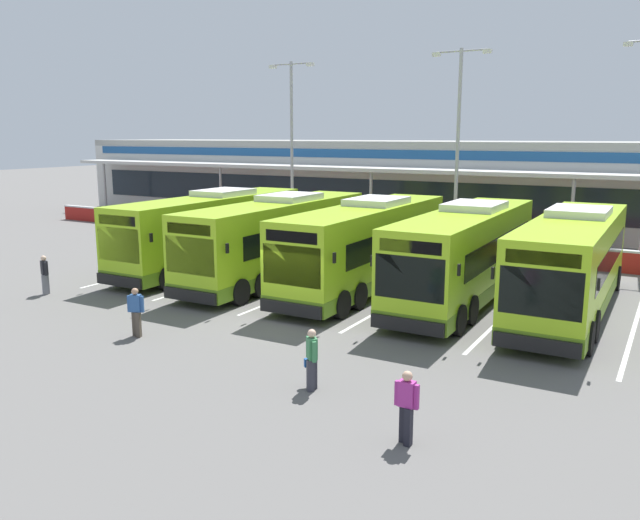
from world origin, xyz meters
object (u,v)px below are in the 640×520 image
at_px(coach_bus_left_centre, 279,240).
at_px(coach_bus_rightmost, 572,265).
at_px(coach_bus_centre, 367,247).
at_px(pedestrian_in_dark_coat, 136,310).
at_px(pedestrian_child, 407,405).
at_px(pedestrian_with_handbag, 312,358).
at_px(lamp_post_west, 292,137).
at_px(pedestrian_near_bin, 45,273).
at_px(lamp_post_centre, 458,138).
at_px(coach_bus_right_centre, 466,255).
at_px(coach_bus_leftmost, 213,232).

xyz_separation_m(coach_bus_left_centre, coach_bus_rightmost, (12.39, 0.62, 0.00)).
bearing_deg(coach_bus_centre, coach_bus_left_centre, -175.43).
bearing_deg(pedestrian_in_dark_coat, pedestrian_child, -13.27).
distance_m(pedestrian_with_handbag, lamp_post_west, 26.96).
xyz_separation_m(pedestrian_near_bin, lamp_post_centre, (11.33, 18.12, 5.42)).
bearing_deg(pedestrian_child, pedestrian_with_handbag, 154.83).
distance_m(lamp_post_west, lamp_post_centre, 11.34).
height_order(coach_bus_left_centre, coach_bus_rightmost, same).
bearing_deg(coach_bus_right_centre, coach_bus_rightmost, 1.10).
relative_size(coach_bus_rightmost, pedestrian_in_dark_coat, 7.51).
bearing_deg(coach_bus_left_centre, coach_bus_centre, 4.57).
xyz_separation_m(pedestrian_with_handbag, pedestrian_near_bin, (-14.54, 3.11, 0.02)).
distance_m(coach_bus_leftmost, pedestrian_in_dark_coat, 10.99).
relative_size(coach_bus_right_centre, pedestrian_in_dark_coat, 7.51).
bearing_deg(pedestrian_child, coach_bus_leftmost, 141.12).
bearing_deg(pedestrian_child, coach_bus_centre, 119.21).
relative_size(coach_bus_right_centre, pedestrian_child, 7.51).
height_order(coach_bus_right_centre, pedestrian_child, coach_bus_right_centre).
distance_m(coach_bus_centre, pedestrian_child, 14.00).
bearing_deg(lamp_post_centre, coach_bus_right_centre, -69.70).
bearing_deg(coach_bus_centre, pedestrian_with_handbag, -71.35).
distance_m(coach_bus_rightmost, pedestrian_child, 12.57).
xyz_separation_m(coach_bus_right_centre, pedestrian_near_bin, (-15.15, -7.77, -0.91)).
distance_m(coach_bus_left_centre, pedestrian_child, 16.23).
bearing_deg(pedestrian_in_dark_coat, pedestrian_near_bin, 163.59).
bearing_deg(coach_bus_rightmost, pedestrian_near_bin, -157.64).
bearing_deg(pedestrian_near_bin, pedestrian_in_dark_coat, -16.41).
bearing_deg(coach_bus_leftmost, coach_bus_rightmost, 0.71).
relative_size(coach_bus_rightmost, lamp_post_centre, 1.11).
bearing_deg(coach_bus_centre, pedestrian_near_bin, -145.29).
bearing_deg(coach_bus_right_centre, coach_bus_centre, -177.27).
xyz_separation_m(pedestrian_child, pedestrian_near_bin, (-17.75, 4.62, 0.00)).
height_order(coach_bus_right_centre, pedestrian_with_handbag, coach_bus_right_centre).
relative_size(coach_bus_right_centre, pedestrian_near_bin, 7.51).
bearing_deg(coach_bus_left_centre, lamp_post_centre, 66.94).
bearing_deg(pedestrian_near_bin, pedestrian_child, -14.59).
height_order(coach_bus_rightmost, pedestrian_child, coach_bus_rightmost).
height_order(pedestrian_child, lamp_post_centre, lamp_post_centre).
bearing_deg(coach_bus_centre, pedestrian_child, -60.79).
bearing_deg(pedestrian_child, pedestrian_in_dark_coat, 166.73).
relative_size(coach_bus_centre, coach_bus_right_centre, 1.00).
bearing_deg(lamp_post_west, coach_bus_leftmost, -77.38).
distance_m(coach_bus_right_centre, pedestrian_in_dark_coat, 12.65).
relative_size(pedestrian_near_bin, lamp_post_west, 0.15).
height_order(coach_bus_leftmost, pedestrian_with_handbag, coach_bus_leftmost).
bearing_deg(coach_bus_left_centre, coach_bus_leftmost, 174.35).
relative_size(coach_bus_leftmost, lamp_post_west, 1.11).
distance_m(coach_bus_left_centre, coach_bus_right_centre, 8.48).
distance_m(pedestrian_in_dark_coat, lamp_post_west, 23.01).
bearing_deg(pedestrian_near_bin, coach_bus_rightmost, 22.36).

